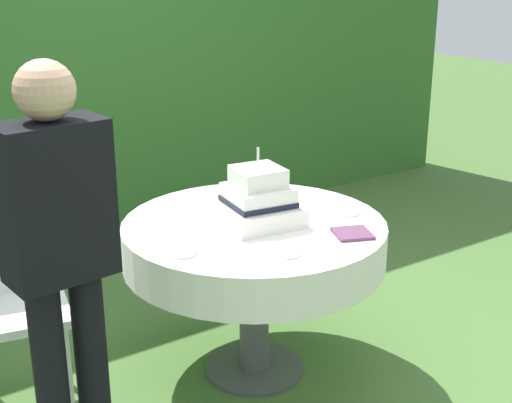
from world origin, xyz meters
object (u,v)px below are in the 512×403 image
Objects in this scene: wedding_cake at (258,201)px; serving_plate_left at (183,253)px; cake_table at (254,244)px; garden_chair at (16,290)px; napkin_stack at (352,233)px; serving_plate_far at (288,254)px; standing_person at (61,256)px; serving_plate_near at (345,212)px.

serving_plate_left is (-0.46, -0.13, -0.10)m from wedding_cake.
serving_plate_left reaches higher than cake_table.
serving_plate_left is 0.79m from garden_chair.
napkin_stack is at bearing -54.44° from cake_table.
wedding_cake reaches higher than garden_chair.
serving_plate_far is at bearing -35.65° from serving_plate_left.
wedding_cake is (0.02, -0.01, 0.21)m from cake_table.
garden_chair is at bearing 158.24° from wedding_cake.
serving_plate_far is 0.36m from napkin_stack.
standing_person is at bearing -166.07° from wedding_cake.
napkin_stack is (0.25, -0.36, -0.09)m from wedding_cake.
cake_table is 0.21m from wedding_cake.
wedding_cake is 1.03m from standing_person.
cake_table is at bearing 150.04° from wedding_cake.
garden_chair is (-0.88, 0.78, -0.23)m from serving_plate_far.
serving_plate_left is (-0.34, 0.25, 0.00)m from serving_plate_far.
cake_table is 1.35× the size of garden_chair.
cake_table is 0.46m from serving_plate_near.
napkin_stack is (0.36, 0.02, 0.00)m from serving_plate_far.
cake_table is 7.76× the size of napkin_stack.
wedding_cake is at bearing 73.15° from serving_plate_far.
serving_plate_far and serving_plate_left have the same top height.
wedding_cake reaches higher than serving_plate_near.
serving_plate_near is 0.28m from napkin_stack.
cake_table is 3.18× the size of wedding_cake.
serving_plate_left is at bearing -179.72° from serving_plate_near.
standing_person is at bearing 174.81° from napkin_stack.
napkin_stack is (0.71, -0.23, 0.00)m from serving_plate_left.
wedding_cake is 1.12m from garden_chair.
napkin_stack reaches higher than cake_table.
serving_plate_far is (-0.52, -0.25, 0.00)m from serving_plate_near.
cake_table is 0.75× the size of standing_person.
cake_table is at bearing 17.63° from serving_plate_left.
standing_person reaches higher than wedding_cake.
napkin_stack is at bearing -31.33° from garden_chair.
serving_plate_near is 1.41m from standing_person.
wedding_cake reaches higher than napkin_stack.
garden_chair is 0.56× the size of standing_person.
serving_plate_far is 0.65× the size of napkin_stack.
serving_plate_left is 0.13× the size of garden_chair.
standing_person reaches higher than serving_plate_left.
napkin_stack reaches higher than serving_plate_left.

